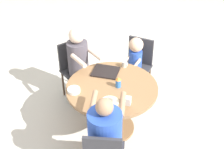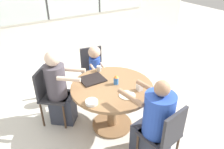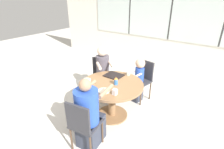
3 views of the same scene
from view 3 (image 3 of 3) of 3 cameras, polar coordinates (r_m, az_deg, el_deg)
ground_plane at (r=3.54m, az=0.00°, el=-13.11°), size 16.00×16.00×0.00m
wall_back_with_windows at (r=5.36m, az=18.47°, el=15.61°), size 8.40×0.08×2.80m
dining_table at (r=3.24m, az=0.00°, el=-5.72°), size 1.14×1.14×0.71m
chair_for_woman_green_shirt at (r=4.06m, az=-3.39°, el=0.82°), size 0.56×0.56×0.88m
chair_for_man_blue_shirt at (r=2.59m, az=-9.68°, el=-15.32°), size 0.46×0.46×0.88m
chair_for_toddler at (r=3.88m, az=10.05°, el=-0.74°), size 0.46×0.46×0.88m
person_woman_green_shirt at (r=3.91m, az=-2.91°, el=0.08°), size 0.59×0.56×1.17m
person_man_blue_shirt at (r=2.70m, az=-7.54°, el=-13.48°), size 0.44×0.69×1.16m
person_toddler at (r=3.78m, az=8.64°, el=-1.85°), size 0.25×0.38×0.98m
food_tray_dark at (r=3.44m, az=0.58°, el=-0.30°), size 0.34×0.29×0.02m
coffee_mug at (r=3.47m, az=5.29°, el=0.37°), size 0.08×0.07×0.08m
sippy_cup at (r=3.09m, az=1.29°, el=-2.07°), size 0.07×0.07×0.14m
milk_carton_small at (r=2.80m, az=0.93°, el=-5.71°), size 0.07×0.07×0.10m
bowl_white_shallow at (r=3.24m, az=-8.28°, el=-2.00°), size 0.15×0.15×0.04m
plate_tortillas at (r=2.92m, az=-2.62°, el=-5.35°), size 0.21×0.21×0.01m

